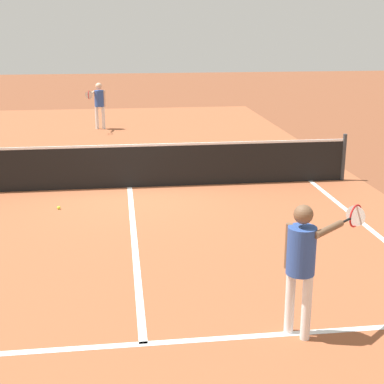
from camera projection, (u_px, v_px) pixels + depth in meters
The scene contains 8 objects.
ground_plane at pixel (130, 187), 12.44m from camera, with size 60.00×60.00×0.00m, color brown.
court_surface_inbounds at pixel (130, 187), 12.44m from camera, with size 10.62×24.40×0.00m, color #9E5433.
line_service_near at pixel (143, 344), 6.36m from camera, with size 8.22×0.10×0.01m, color white.
line_center_service at pixel (134, 240), 9.40m from camera, with size 0.10×6.40×0.01m, color white.
net at pixel (129, 166), 12.30m from camera, with size 9.81×0.09×1.07m.
player_near at pixel (303, 256), 6.28m from camera, with size 1.06×0.69×1.58m.
player_far at pixel (99, 101), 19.06m from camera, with size 0.62×1.14×1.56m.
tennis_ball_near_net at pixel (59, 208), 10.97m from camera, with size 0.07×0.07×0.07m, color #CCE033.
Camera 1 is at (-0.18, -12.03, 3.45)m, focal length 53.08 mm.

